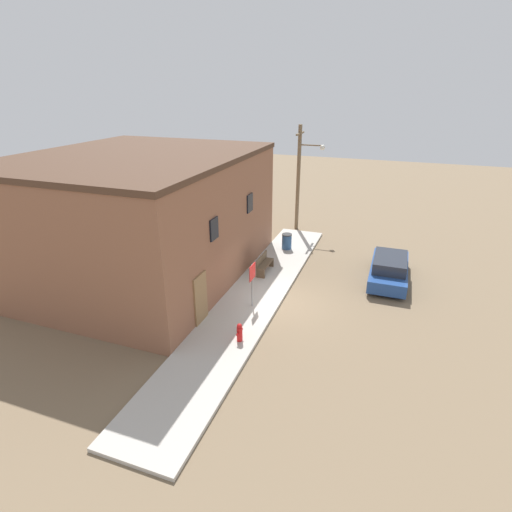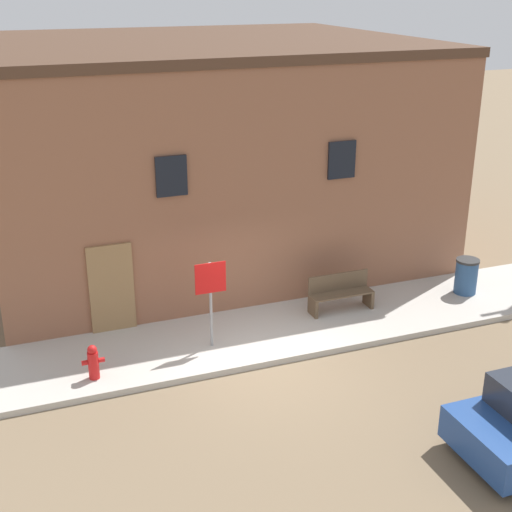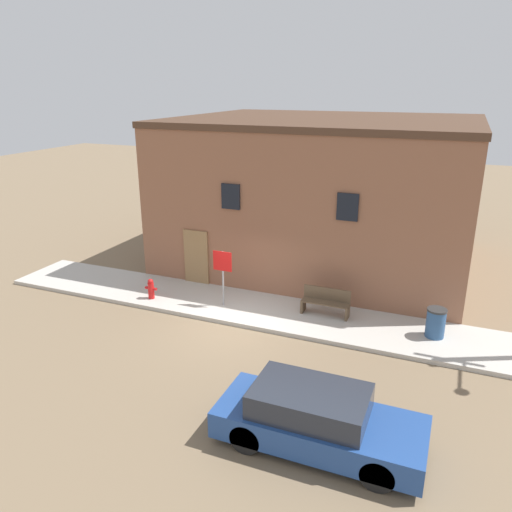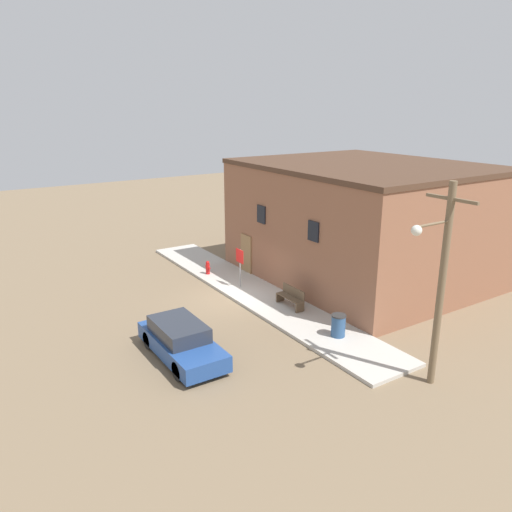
{
  "view_description": "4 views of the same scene",
  "coord_description": "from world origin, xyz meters",
  "px_view_note": "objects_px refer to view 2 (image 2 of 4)",
  "views": [
    {
      "loc": [
        -15.08,
        -4.19,
        8.98
      ],
      "look_at": [
        0.25,
        1.31,
        2.0
      ],
      "focal_mm": 28.0,
      "sensor_mm": 36.0,
      "label": 1
    },
    {
      "loc": [
        -4.85,
        -12.13,
        7.67
      ],
      "look_at": [
        0.25,
        1.31,
        2.0
      ],
      "focal_mm": 50.0,
      "sensor_mm": 36.0,
      "label": 2
    },
    {
      "loc": [
        6.14,
        -12.99,
        7.35
      ],
      "look_at": [
        0.25,
        1.31,
        2.0
      ],
      "focal_mm": 35.0,
      "sensor_mm": 36.0,
      "label": 3
    },
    {
      "loc": [
        19.34,
        -11.0,
        8.97
      ],
      "look_at": [
        0.25,
        1.31,
        2.0
      ],
      "focal_mm": 35.0,
      "sensor_mm": 36.0,
      "label": 4
    }
  ],
  "objects_px": {
    "fire_hydrant": "(93,362)",
    "stop_sign": "(211,289)",
    "bench": "(340,293)",
    "trash_bin": "(466,276)"
  },
  "relations": [
    {
      "from": "bench",
      "to": "trash_bin",
      "type": "height_order",
      "value": "trash_bin"
    },
    {
      "from": "stop_sign",
      "to": "bench",
      "type": "height_order",
      "value": "stop_sign"
    },
    {
      "from": "stop_sign",
      "to": "fire_hydrant",
      "type": "bearing_deg",
      "value": -170.12
    },
    {
      "from": "fire_hydrant",
      "to": "stop_sign",
      "type": "xyz_separation_m",
      "value": [
        2.61,
        0.46,
        0.99
      ]
    },
    {
      "from": "stop_sign",
      "to": "bench",
      "type": "bearing_deg",
      "value": 10.35
    },
    {
      "from": "fire_hydrant",
      "to": "stop_sign",
      "type": "bearing_deg",
      "value": 9.88
    },
    {
      "from": "bench",
      "to": "trash_bin",
      "type": "xyz_separation_m",
      "value": [
        3.44,
        -0.24,
        0.02
      ]
    },
    {
      "from": "bench",
      "to": "trash_bin",
      "type": "bearing_deg",
      "value": -4.0
    },
    {
      "from": "fire_hydrant",
      "to": "trash_bin",
      "type": "xyz_separation_m",
      "value": [
        9.48,
        0.84,
        0.09
      ]
    },
    {
      "from": "fire_hydrant",
      "to": "stop_sign",
      "type": "relative_size",
      "value": 0.38
    }
  ]
}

